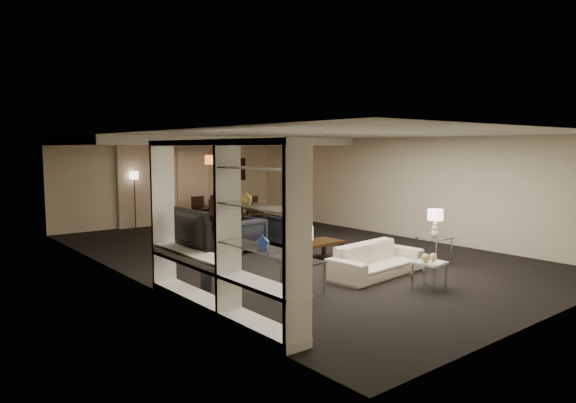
# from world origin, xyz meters

# --- Properties ---
(floor) EXTENTS (11.00, 11.00, 0.00)m
(floor) POSITION_xyz_m (0.00, 0.00, 0.00)
(floor) COLOR black
(floor) RESTS_ON ground
(ceiling) EXTENTS (7.00, 11.00, 0.02)m
(ceiling) POSITION_xyz_m (0.00, 0.00, 2.50)
(ceiling) COLOR silver
(ceiling) RESTS_ON ground
(wall_back) EXTENTS (7.00, 0.02, 2.50)m
(wall_back) POSITION_xyz_m (0.00, 5.50, 1.25)
(wall_back) COLOR beige
(wall_back) RESTS_ON ground
(wall_front) EXTENTS (7.00, 0.02, 2.50)m
(wall_front) POSITION_xyz_m (0.00, -5.50, 1.25)
(wall_front) COLOR beige
(wall_front) RESTS_ON ground
(wall_left) EXTENTS (0.02, 11.00, 2.50)m
(wall_left) POSITION_xyz_m (-3.50, 0.00, 1.25)
(wall_left) COLOR beige
(wall_left) RESTS_ON ground
(wall_right) EXTENTS (0.02, 11.00, 2.50)m
(wall_right) POSITION_xyz_m (3.50, 0.00, 1.25)
(wall_right) COLOR beige
(wall_right) RESTS_ON ground
(ceiling_soffit) EXTENTS (7.00, 4.00, 0.20)m
(ceiling_soffit) POSITION_xyz_m (0.00, 3.50, 2.40)
(ceiling_soffit) COLOR silver
(ceiling_soffit) RESTS_ON ceiling
(curtains) EXTENTS (1.50, 0.12, 2.40)m
(curtains) POSITION_xyz_m (-0.90, 5.42, 1.20)
(curtains) COLOR beige
(curtains) RESTS_ON wall_back
(door) EXTENTS (0.90, 0.05, 2.10)m
(door) POSITION_xyz_m (0.70, 5.47, 1.05)
(door) COLOR silver
(door) RESTS_ON wall_back
(painting) EXTENTS (0.95, 0.04, 0.65)m
(painting) POSITION_xyz_m (2.10, 5.46, 1.55)
(painting) COLOR #142D38
(painting) RESTS_ON wall_back
(media_unit) EXTENTS (0.38, 3.40, 2.35)m
(media_unit) POSITION_xyz_m (-3.31, -2.60, 1.18)
(media_unit) COLOR white
(media_unit) RESTS_ON wall_left
(pendant_light) EXTENTS (0.52, 0.52, 0.24)m
(pendant_light) POSITION_xyz_m (0.30, 3.50, 1.92)
(pendant_light) COLOR #D8591E
(pendant_light) RESTS_ON ceiling_soffit
(sofa) EXTENTS (2.01, 0.95, 0.57)m
(sofa) POSITION_xyz_m (-0.07, -2.55, 0.28)
(sofa) COLOR beige
(sofa) RESTS_ON floor
(coffee_table) EXTENTS (1.07, 0.63, 0.38)m
(coffee_table) POSITION_xyz_m (-0.07, -0.95, 0.19)
(coffee_table) COLOR black
(coffee_table) RESTS_ON floor
(armchair_left) EXTENTS (0.82, 0.84, 0.72)m
(armchair_left) POSITION_xyz_m (-0.67, 0.75, 0.36)
(armchair_left) COLOR black
(armchair_left) RESTS_ON floor
(armchair_right) EXTENTS (0.78, 0.81, 0.72)m
(armchair_right) POSITION_xyz_m (0.53, 0.75, 0.36)
(armchair_right) COLOR black
(armchair_right) RESTS_ON floor
(side_table_left) EXTENTS (0.56, 0.56, 0.50)m
(side_table_left) POSITION_xyz_m (-1.77, -2.55, 0.25)
(side_table_left) COLOR silver
(side_table_left) RESTS_ON floor
(side_table_right) EXTENTS (0.55, 0.55, 0.50)m
(side_table_right) POSITION_xyz_m (1.63, -2.55, 0.25)
(side_table_right) COLOR white
(side_table_right) RESTS_ON floor
(table_lamp_left) EXTENTS (0.32, 0.32, 0.55)m
(table_lamp_left) POSITION_xyz_m (-1.77, -2.55, 0.77)
(table_lamp_left) COLOR white
(table_lamp_left) RESTS_ON side_table_left
(table_lamp_right) EXTENTS (0.30, 0.30, 0.55)m
(table_lamp_right) POSITION_xyz_m (1.63, -2.55, 0.77)
(table_lamp_right) COLOR white
(table_lamp_right) RESTS_ON side_table_right
(marble_table) EXTENTS (0.49, 0.49, 0.44)m
(marble_table) POSITION_xyz_m (-0.07, -3.65, 0.22)
(marble_table) COLOR white
(marble_table) RESTS_ON floor
(gold_gourd_a) EXTENTS (0.14, 0.14, 0.14)m
(gold_gourd_a) POSITION_xyz_m (-0.17, -3.65, 0.51)
(gold_gourd_a) COLOR tan
(gold_gourd_a) RESTS_ON marble_table
(gold_gourd_b) EXTENTS (0.12, 0.12, 0.12)m
(gold_gourd_b) POSITION_xyz_m (0.03, -3.65, 0.51)
(gold_gourd_b) COLOR tan
(gold_gourd_b) RESTS_ON marble_table
(television) EXTENTS (1.00, 0.13, 0.58)m
(television) POSITION_xyz_m (-3.28, -1.61, 1.04)
(television) COLOR black
(television) RESTS_ON media_unit
(vase_blue) EXTENTS (0.16, 0.16, 0.17)m
(vase_blue) POSITION_xyz_m (-3.31, -3.61, 1.14)
(vase_blue) COLOR #2643A8
(vase_blue) RESTS_ON media_unit
(vase_amber) EXTENTS (0.15, 0.15, 0.16)m
(vase_amber) POSITION_xyz_m (-3.31, -3.28, 1.64)
(vase_amber) COLOR gold
(vase_amber) RESTS_ON media_unit
(floor_speaker) EXTENTS (0.15, 0.15, 1.11)m
(floor_speaker) POSITION_xyz_m (-2.90, -1.55, 0.56)
(floor_speaker) COLOR black
(floor_speaker) RESTS_ON floor
(dining_table) EXTENTS (1.76, 1.13, 0.58)m
(dining_table) POSITION_xyz_m (0.92, 4.02, 0.29)
(dining_table) COLOR black
(dining_table) RESTS_ON floor
(chair_nl) EXTENTS (0.41, 0.41, 0.86)m
(chair_nl) POSITION_xyz_m (0.32, 3.37, 0.43)
(chair_nl) COLOR black
(chair_nl) RESTS_ON floor
(chair_nm) EXTENTS (0.43, 0.43, 0.86)m
(chair_nm) POSITION_xyz_m (0.92, 3.37, 0.43)
(chair_nm) COLOR black
(chair_nm) RESTS_ON floor
(chair_nr) EXTENTS (0.43, 0.43, 0.86)m
(chair_nr) POSITION_xyz_m (1.52, 3.37, 0.43)
(chair_nr) COLOR black
(chair_nr) RESTS_ON floor
(chair_fl) EXTENTS (0.41, 0.41, 0.86)m
(chair_fl) POSITION_xyz_m (0.32, 4.67, 0.43)
(chair_fl) COLOR black
(chair_fl) RESTS_ON floor
(chair_fm) EXTENTS (0.42, 0.42, 0.86)m
(chair_fm) POSITION_xyz_m (0.92, 4.67, 0.43)
(chair_fm) COLOR black
(chair_fm) RESTS_ON floor
(chair_fr) EXTENTS (0.41, 0.41, 0.86)m
(chair_fr) POSITION_xyz_m (1.52, 4.67, 0.43)
(chair_fr) COLOR black
(chair_fr) RESTS_ON floor
(floor_lamp) EXTENTS (0.28, 0.28, 1.59)m
(floor_lamp) POSITION_xyz_m (-1.26, 5.20, 0.80)
(floor_lamp) COLOR black
(floor_lamp) RESTS_ON floor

